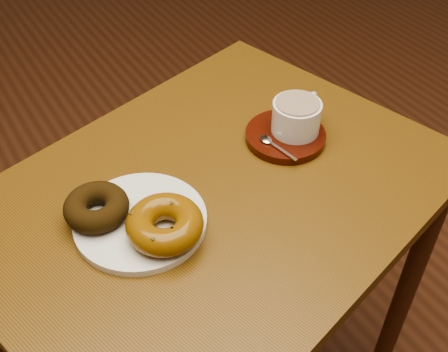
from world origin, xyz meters
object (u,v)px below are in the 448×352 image
saucer (285,136)px  cafe_table (215,236)px  donut_plate (141,221)px  coffee_cup (297,116)px

saucer → cafe_table: bearing=-166.7°
donut_plate → cafe_table: bearing=2.3°
cafe_table → donut_plate: 0.19m
cafe_table → coffee_cup: 0.26m
donut_plate → coffee_cup: coffee_cup is taller
coffee_cup → donut_plate: bearing=166.4°
saucer → coffee_cup: (0.02, -0.00, 0.04)m
coffee_cup → cafe_table: bearing=170.1°
saucer → coffee_cup: 0.04m
cafe_table → donut_plate: bearing=167.4°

